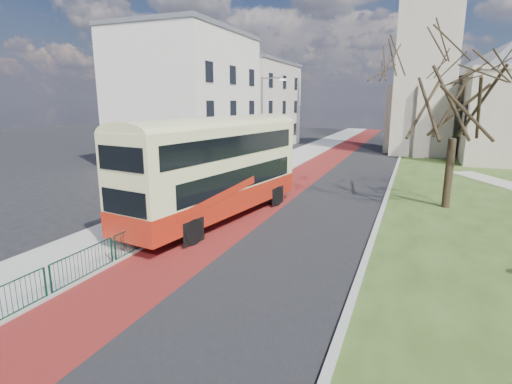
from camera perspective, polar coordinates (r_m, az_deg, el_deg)
The scene contains 13 objects.
ground at distance 16.69m, azimuth -6.95°, elevation -9.00°, with size 160.00×160.00×0.00m, color black.
road_carriageway at distance 34.64m, azimuth 11.33°, elevation 2.31°, with size 9.00×120.00×0.01m, color black.
bus_lane at distance 35.21m, azimuth 7.01°, elevation 2.63°, with size 3.40×120.00×0.01m, color #591414.
pavement_west at distance 36.34m, azimuth 1.20°, elevation 3.13°, with size 4.00×120.00×0.12m, color gray.
kerb_west at distance 35.69m, azimuth 4.21°, elevation 2.93°, with size 0.25×120.00×0.13m, color #999993.
kerb_east at distance 36.10m, azimuth 19.12°, elevation 2.36°, with size 0.25×80.00×0.13m, color #999993.
pedestrian_railing at distance 21.21m, azimuth -8.84°, elevation -2.71°, with size 0.07×24.00×1.12m.
gothic_church at distance 52.26m, azimuth 28.71°, elevation 18.99°, with size 16.38×18.00×40.00m.
street_block_near at distance 41.57m, azimuth -9.76°, elevation 13.11°, with size 10.30×14.30×13.00m.
street_block_far at distance 55.87m, azimuth -0.99°, elevation 12.40°, with size 10.30×16.30×11.50m.
streetlamp at distance 33.75m, azimuth 1.08°, elevation 10.13°, with size 2.13×0.18×8.00m.
bus at distance 20.92m, azimuth -5.65°, elevation 3.92°, with size 4.76×12.71×5.19m.
winter_tree_near at distance 25.59m, azimuth 27.00°, elevation 13.97°, with size 9.14×9.14×10.47m.
Camera 1 is at (7.55, -13.55, 6.18)m, focal length 28.00 mm.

